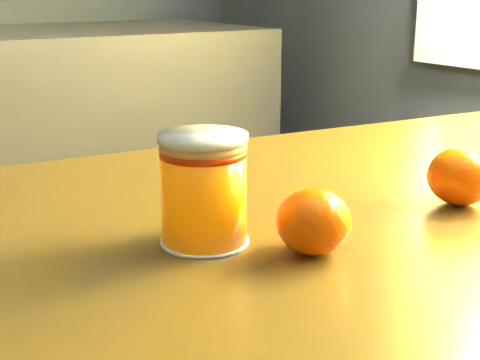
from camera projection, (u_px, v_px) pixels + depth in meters
table at (371, 314)px, 0.67m from camera, size 1.12×0.84×0.80m
juice_glass at (204, 190)px, 0.57m from camera, size 0.08×0.08×0.10m
orange_front at (314, 221)px, 0.56m from camera, size 0.08×0.08×0.06m
orange_back at (461, 176)px, 0.68m from camera, size 0.08×0.08×0.06m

